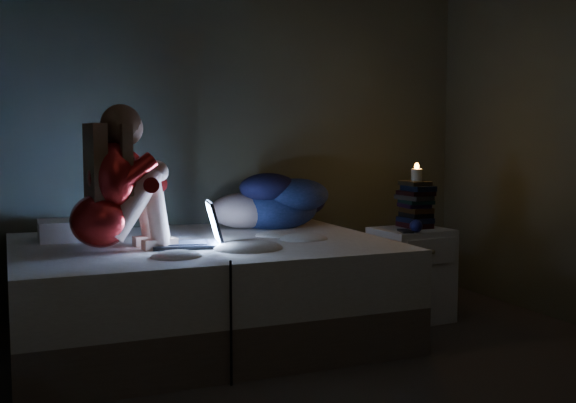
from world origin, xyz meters
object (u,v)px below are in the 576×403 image
woman (99,178)px  nightstand (411,274)px  phone (403,231)px  laptop (186,223)px  candle (417,174)px  bed (202,290)px

woman → nightstand: 2.07m
phone → nightstand: bearing=60.6°
phone → woman: bearing=-160.8°
laptop → woman: bearing=-171.4°
laptop → candle: 1.58m
bed → phone: phone is taller
laptop → candle: size_ratio=4.68×
laptop → candle: bearing=13.3°
candle → phone: 0.42m
bed → woman: 0.92m
laptop → nightstand: size_ratio=0.63×
woman → candle: size_ratio=9.74×
candle → bed: bearing=177.3°
bed → nightstand: (1.36, -0.10, 0.01)m
bed → candle: bearing=-2.7°
laptop → bed: bearing=61.1°
phone → candle: bearing=59.0°
woman → phone: 1.86m
woman → phone: woman is taller
woman → candle: (2.01, 0.11, -0.02)m
bed → nightstand: size_ratio=3.53×
woman → laptop: woman is taller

